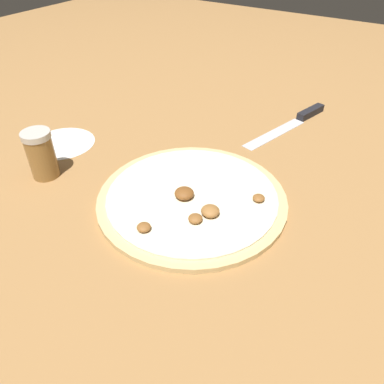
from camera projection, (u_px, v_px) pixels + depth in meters
ground_plane at (192, 201)px, 0.68m from camera, size 3.00×3.00×0.00m
pizza at (192, 198)px, 0.68m from camera, size 0.34×0.34×0.03m
knife at (300, 118)px, 0.93m from camera, size 0.10×0.28×0.02m
spice_jar at (41, 154)px, 0.72m from camera, size 0.05×0.05×0.10m
flour_patch at (63, 143)px, 0.84m from camera, size 0.14×0.14×0.00m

